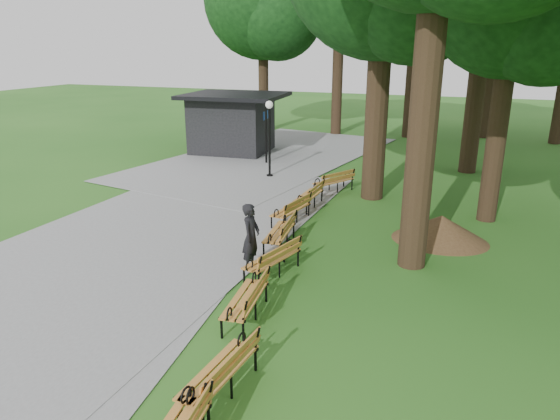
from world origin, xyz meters
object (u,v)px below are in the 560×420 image
at_px(dirt_mound, 441,228).
at_px(bench_3, 272,259).
at_px(person, 251,237).
at_px(bench_1, 219,371).
at_px(bench_2, 245,300).
at_px(bench_4, 279,232).
at_px(lamp_post, 269,123).
at_px(bench_7, 333,181).
at_px(bench_5, 291,210).
at_px(kiosk, 232,123).
at_px(bench_6, 309,196).

distance_m(dirt_mound, bench_3, 5.38).
distance_m(person, bench_1, 4.92).
xyz_separation_m(bench_2, bench_4, (-0.73, 3.93, 0.00)).
bearing_deg(lamp_post, dirt_mound, -35.10).
height_order(lamp_post, bench_7, lamp_post).
bearing_deg(bench_2, lamp_post, -167.32).
xyz_separation_m(bench_3, bench_5, (-0.87, 3.83, 0.00)).
bearing_deg(bench_7, kiosk, -99.56).
bearing_deg(kiosk, person, -66.98).
bearing_deg(dirt_mound, bench_4, -153.16).
relative_size(bench_1, bench_7, 1.00).
bearing_deg(lamp_post, bench_6, -51.20).
xyz_separation_m(bench_3, bench_6, (-0.81, 5.52, 0.00)).
xyz_separation_m(kiosk, bench_4, (7.01, -11.54, -1.09)).
distance_m(kiosk, bench_5, 11.64).
bearing_deg(bench_6, bench_1, 11.07).
bearing_deg(bench_5, lamp_post, -142.10).
bearing_deg(bench_6, bench_5, -0.25).
bearing_deg(bench_2, dirt_mound, 143.65).
bearing_deg(dirt_mound, bench_2, -119.75).
height_order(person, bench_4, person).
height_order(person, bench_6, person).
bearing_deg(bench_4, bench_1, 5.97).
xyz_separation_m(bench_4, bench_7, (-0.03, 5.94, 0.00)).
relative_size(bench_6, bench_7, 1.00).
height_order(bench_3, bench_4, same).
distance_m(person, kiosk, 14.86).
bearing_deg(bench_1, person, -157.52).
xyz_separation_m(kiosk, bench_7, (6.98, -5.60, -1.09)).
height_order(person, dirt_mound, person).
bearing_deg(bench_6, person, 3.61).
distance_m(lamp_post, bench_3, 10.00).
distance_m(bench_5, bench_7, 3.92).
bearing_deg(bench_6, bench_2, 9.48).
height_order(bench_2, bench_7, same).
relative_size(kiosk, bench_2, 2.58).
distance_m(kiosk, bench_1, 19.72).
distance_m(bench_4, bench_7, 5.94).
relative_size(person, dirt_mound, 0.75).
xyz_separation_m(bench_1, bench_4, (-1.34, 6.29, 0.00)).
relative_size(bench_4, bench_5, 1.00).
relative_size(bench_2, bench_5, 1.00).
distance_m(bench_3, bench_7, 7.75).
bearing_deg(dirt_mound, bench_6, 160.30).
height_order(lamp_post, bench_1, lamp_post).
bearing_deg(bench_4, person, -11.10).
bearing_deg(bench_7, dirt_mound, 76.94).
height_order(lamp_post, bench_3, lamp_post).
xyz_separation_m(lamp_post, bench_1, (4.55, -13.61, -1.87)).
bearing_deg(kiosk, bench_1, -69.44).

